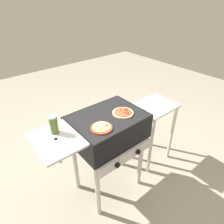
{
  "coord_description": "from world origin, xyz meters",
  "views": [
    {
      "loc": [
        -0.86,
        -1.1,
        1.81
      ],
      "look_at": [
        0.05,
        0.0,
        0.92
      ],
      "focal_mm": 31.15,
      "sensor_mm": 36.0,
      "label": 1
    }
  ],
  "objects": [
    {
      "name": "pizza_pepperoni",
      "position": [
        0.13,
        -0.06,
        0.91
      ],
      "size": [
        0.19,
        0.19,
        0.04
      ],
      "color": "beige",
      "rests_on": "grill"
    },
    {
      "name": "sauce_jar",
      "position": [
        -0.45,
        0.07,
        0.97
      ],
      "size": [
        0.06,
        0.06,
        0.15
      ],
      "color": "#4C6B2D",
      "rests_on": "grill"
    },
    {
      "name": "grill",
      "position": [
        -0.01,
        -0.0,
        0.76
      ],
      "size": [
        0.96,
        0.53,
        0.9
      ],
      "color": "black",
      "rests_on": "ground_plane"
    },
    {
      "name": "ground_plane",
      "position": [
        0.0,
        0.0,
        0.0
      ],
      "size": [
        8.0,
        8.0,
        0.0
      ],
      "primitive_type": "plane",
      "color": "gray"
    },
    {
      "name": "pizza_cheese",
      "position": [
        -0.15,
        -0.11,
        0.91
      ],
      "size": [
        0.17,
        0.17,
        0.04
      ],
      "color": "#C64723",
      "rests_on": "grill"
    },
    {
      "name": "prep_table",
      "position": [
        0.66,
        0.0,
        0.55
      ],
      "size": [
        0.44,
        0.36,
        0.77
      ],
      "color": "beige",
      "rests_on": "ground_plane"
    }
  ]
}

